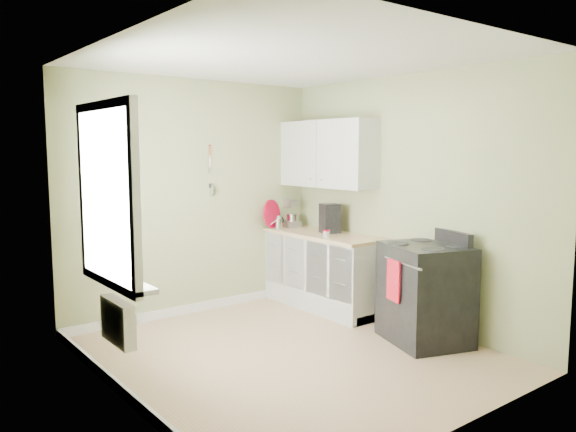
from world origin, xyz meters
TOP-DOWN VIEW (x-y plane):
  - floor at (0.00, 0.00)m, footprint 3.20×3.60m
  - ceiling at (0.00, 0.00)m, footprint 3.20×3.60m
  - wall_back at (0.00, 1.81)m, footprint 3.20×0.02m
  - wall_left at (-1.61, 0.00)m, footprint 0.02×3.60m
  - wall_right at (1.61, 0.00)m, footprint 0.02×3.60m
  - base_cabinets at (1.30, 1.00)m, footprint 0.60×1.60m
  - countertop at (1.29, 1.00)m, footprint 0.64×1.60m
  - upper_cabinets at (1.43, 1.10)m, footprint 0.35×1.40m
  - window at (-1.58, 0.30)m, footprint 0.06×1.14m
  - window_sill at (-1.51, 0.30)m, footprint 0.18×1.14m
  - radiator at (-1.54, 0.25)m, footprint 0.12×0.50m
  - wall_utensils at (0.20, 1.78)m, footprint 0.02×0.14m
  - stove at (1.28, -0.53)m, footprint 0.93×0.98m
  - stand_mixer at (1.34, 1.74)m, footprint 0.25×0.35m
  - kettle at (1.08, 1.63)m, footprint 0.17×0.10m
  - coffee_maker at (1.36, 0.98)m, footprint 0.26×0.27m
  - red_tray at (1.05, 1.72)m, footprint 0.36×0.19m
  - jar at (1.07, 0.71)m, footprint 0.08×0.08m
  - plant_a at (-1.50, -0.02)m, footprint 0.18×0.17m
  - plant_b at (-1.50, 0.24)m, footprint 0.20×0.21m
  - plant_c at (-1.50, 0.53)m, footprint 0.22×0.22m

SIDE VIEW (x-z plane):
  - floor at x=0.00m, z-range -0.02..0.00m
  - base_cabinets at x=1.30m, z-range 0.00..0.87m
  - stove at x=1.28m, z-range -0.06..1.05m
  - radiator at x=-1.54m, z-range 0.38..0.73m
  - window_sill at x=-1.51m, z-range 0.86..0.90m
  - countertop at x=1.29m, z-range 0.87..0.91m
  - jar at x=1.07m, z-range 0.91..1.00m
  - kettle at x=1.08m, z-range 0.91..1.08m
  - plant_a at x=-1.50m, z-range 0.90..1.18m
  - plant_c at x=-1.50m, z-range 0.90..1.19m
  - plant_b at x=-1.50m, z-range 0.90..1.19m
  - coffee_maker at x=1.36m, z-range 0.90..1.25m
  - stand_mixer at x=1.34m, z-range 0.88..1.28m
  - red_tray at x=1.05m, z-range 0.91..1.28m
  - wall_back at x=0.00m, z-range 0.00..2.70m
  - wall_left at x=-1.61m, z-range 0.00..2.70m
  - wall_right at x=1.61m, z-range 0.00..2.70m
  - window at x=-1.58m, z-range 0.83..2.27m
  - wall_utensils at x=0.20m, z-range 1.27..1.85m
  - upper_cabinets at x=1.43m, z-range 1.45..2.25m
  - ceiling at x=0.00m, z-range 2.70..2.72m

